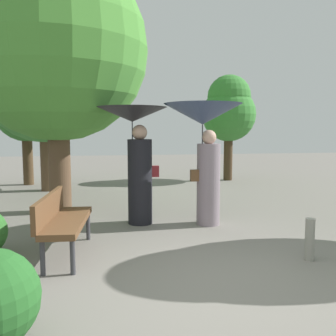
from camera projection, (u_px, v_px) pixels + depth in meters
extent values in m
plane|color=slate|center=(217.00, 283.00, 3.96)|extent=(40.00, 40.00, 0.00)
cylinder|color=black|center=(140.00, 182.00, 6.40)|extent=(0.43, 0.43, 1.51)
sphere|color=tan|center=(140.00, 132.00, 6.31)|extent=(0.27, 0.27, 0.27)
cylinder|color=#333338|center=(132.00, 146.00, 6.30)|extent=(0.02, 0.02, 0.83)
cone|color=black|center=(132.00, 114.00, 6.24)|extent=(1.22, 1.22, 0.26)
cube|color=maroon|center=(155.00, 171.00, 6.46)|extent=(0.14, 0.10, 0.20)
cylinder|color=gray|center=(208.00, 184.00, 6.35)|extent=(0.41, 0.41, 1.43)
sphere|color=tan|center=(209.00, 137.00, 6.26)|extent=(0.26, 0.26, 0.26)
cylinder|color=#333338|center=(202.00, 149.00, 6.24)|extent=(0.02, 0.02, 0.83)
cone|color=#38476B|center=(203.00, 114.00, 6.18)|extent=(1.35, 1.35, 0.36)
cube|color=brown|center=(194.00, 175.00, 6.25)|extent=(0.14, 0.10, 0.20)
cylinder|color=#38383D|center=(73.00, 256.00, 4.17)|extent=(0.06, 0.06, 0.44)
cylinder|color=#38383D|center=(43.00, 257.00, 4.14)|extent=(0.06, 0.06, 0.44)
cylinder|color=#38383D|center=(88.00, 226.00, 5.50)|extent=(0.06, 0.06, 0.44)
cylinder|color=#38383D|center=(65.00, 226.00, 5.47)|extent=(0.06, 0.06, 0.44)
cube|color=brown|center=(68.00, 222.00, 4.79)|extent=(0.56, 1.53, 0.08)
cube|color=brown|center=(49.00, 208.00, 4.75)|extent=(0.19, 1.50, 0.35)
cylinder|color=#4C3823|center=(27.00, 136.00, 10.86)|extent=(0.30, 0.30, 2.99)
sphere|color=#387F33|center=(26.00, 111.00, 10.78)|extent=(1.85, 1.85, 1.85)
sphere|color=#387F33|center=(25.00, 90.00, 10.72)|extent=(1.48, 1.48, 1.48)
cylinder|color=#42301E|center=(228.00, 137.00, 11.87)|extent=(0.29, 0.29, 2.89)
sphere|color=#387F33|center=(229.00, 114.00, 11.79)|extent=(1.76, 1.76, 1.76)
sphere|color=#387F33|center=(229.00, 97.00, 11.73)|extent=(1.41, 1.41, 1.41)
cylinder|color=brown|center=(58.00, 105.00, 7.18)|extent=(0.44, 0.44, 4.35)
sphere|color=#4C9338|center=(56.00, 49.00, 7.07)|extent=(3.64, 3.64, 3.64)
sphere|color=#4C9338|center=(54.00, 3.00, 6.97)|extent=(2.91, 2.91, 2.91)
cylinder|color=brown|center=(46.00, 117.00, 9.76)|extent=(0.40, 0.40, 4.03)
sphere|color=#428C3D|center=(45.00, 79.00, 9.65)|extent=(3.41, 3.41, 3.41)
sphere|color=#428C3D|center=(44.00, 48.00, 9.56)|extent=(2.72, 2.72, 2.72)
cylinder|color=gray|center=(310.00, 239.00, 4.62)|extent=(0.12, 0.12, 0.55)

